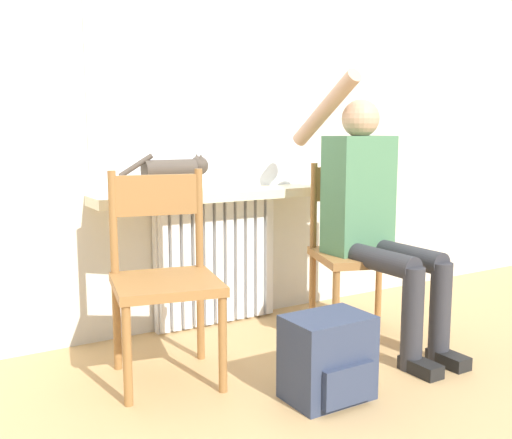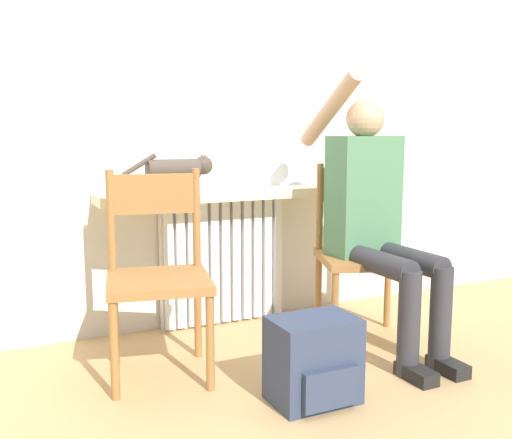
{
  "view_description": "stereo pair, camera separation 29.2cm",
  "coord_description": "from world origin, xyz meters",
  "px_view_note": "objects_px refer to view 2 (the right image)",
  "views": [
    {
      "loc": [
        -1.5,
        -1.74,
        1.08
      ],
      "look_at": [
        0.0,
        0.73,
        0.65
      ],
      "focal_mm": 42.0,
      "sensor_mm": 36.0,
      "label": 1
    },
    {
      "loc": [
        -1.25,
        -1.88,
        1.08
      ],
      "look_at": [
        0.0,
        0.73,
        0.65
      ],
      "focal_mm": 42.0,
      "sensor_mm": 36.0,
      "label": 2
    }
  ],
  "objects_px": {
    "person": "(376,212)",
    "cat": "(180,169)",
    "backpack": "(314,361)",
    "chair_right": "(362,250)",
    "chair_left": "(158,272)"
  },
  "relations": [
    {
      "from": "person",
      "to": "cat",
      "type": "xyz_separation_m",
      "value": [
        -0.82,
        0.55,
        0.2
      ]
    },
    {
      "from": "cat",
      "to": "backpack",
      "type": "height_order",
      "value": "cat"
    },
    {
      "from": "person",
      "to": "cat",
      "type": "distance_m",
      "value": 1.01
    },
    {
      "from": "chair_right",
      "to": "backpack",
      "type": "distance_m",
      "value": 0.87
    },
    {
      "from": "chair_left",
      "to": "backpack",
      "type": "bearing_deg",
      "value": -36.86
    },
    {
      "from": "backpack",
      "to": "chair_left",
      "type": "bearing_deg",
      "value": 130.62
    },
    {
      "from": "backpack",
      "to": "person",
      "type": "bearing_deg",
      "value": 35.18
    },
    {
      "from": "cat",
      "to": "backpack",
      "type": "xyz_separation_m",
      "value": [
        0.22,
        -0.97,
        -0.71
      ]
    },
    {
      "from": "person",
      "to": "backpack",
      "type": "bearing_deg",
      "value": -144.82
    },
    {
      "from": "person",
      "to": "backpack",
      "type": "height_order",
      "value": "person"
    },
    {
      "from": "person",
      "to": "backpack",
      "type": "relative_size",
      "value": 3.98
    },
    {
      "from": "chair_left",
      "to": "cat",
      "type": "xyz_separation_m",
      "value": [
        0.25,
        0.42,
        0.42
      ]
    },
    {
      "from": "chair_left",
      "to": "cat",
      "type": "relative_size",
      "value": 1.91
    },
    {
      "from": "person",
      "to": "backpack",
      "type": "xyz_separation_m",
      "value": [
        -0.6,
        -0.42,
        -0.51
      ]
    },
    {
      "from": "cat",
      "to": "backpack",
      "type": "distance_m",
      "value": 1.23
    }
  ]
}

